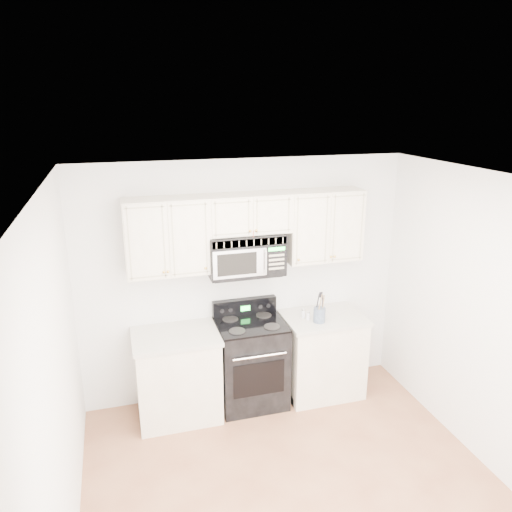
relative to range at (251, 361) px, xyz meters
name	(u,v)px	position (x,y,z in m)	size (l,w,h in m)	color
room	(304,358)	(0.01, -1.46, 0.82)	(3.51, 3.51, 2.61)	#9D6B4B
base_cabinet_left	(178,378)	(-0.79, -0.02, -0.06)	(0.86, 0.65, 0.92)	beige
base_cabinet_right	(321,357)	(0.81, -0.02, -0.06)	(0.86, 0.65, 0.92)	beige
range	(251,361)	(0.00, 0.00, 0.00)	(0.70, 0.64, 1.10)	black
upper_cabinets	(248,227)	(0.01, 0.13, 1.45)	(2.44, 0.37, 0.75)	beige
microwave	(245,254)	(-0.03, 0.10, 1.18)	(0.77, 0.43, 0.43)	black
utensil_crock	(319,314)	(0.71, -0.14, 0.52)	(0.13, 0.13, 0.34)	slate
shaker_salt	(308,316)	(0.61, -0.06, 0.48)	(0.04, 0.04, 0.10)	silver
shaker_pepper	(303,313)	(0.59, 0.00, 0.49)	(0.04, 0.04, 0.10)	silver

